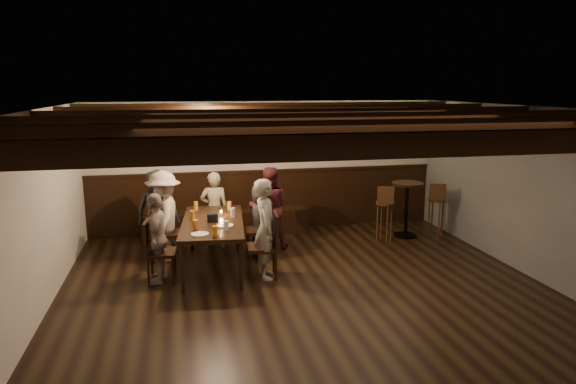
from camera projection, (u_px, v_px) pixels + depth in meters
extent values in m
plane|color=black|center=(315.00, 301.00, 6.49)|extent=(7.00, 7.00, 0.00)
plane|color=black|center=(317.00, 110.00, 6.01)|extent=(7.00, 7.00, 0.00)
plane|color=beige|center=(267.00, 166.00, 9.60)|extent=(6.50, 0.00, 6.50)
plane|color=#51504E|center=(548.00, 197.00, 6.93)|extent=(0.00, 7.00, 7.00)
plane|color=beige|center=(28.00, 224.00, 5.57)|extent=(0.00, 7.00, 7.00)
cube|color=black|center=(267.00, 200.00, 9.69)|extent=(6.50, 0.08, 1.10)
cube|color=black|center=(227.00, 223.00, 9.34)|extent=(3.00, 0.45, 0.45)
cube|color=black|center=(223.00, 138.00, 9.23)|extent=(0.62, 0.12, 0.72)
cube|color=black|center=(224.00, 138.00, 9.16)|extent=(0.50, 0.02, 0.58)
cube|color=black|center=(440.00, 144.00, 3.25)|extent=(6.50, 0.10, 0.16)
cube|color=black|center=(372.00, 129.00, 4.36)|extent=(6.50, 0.10, 0.16)
cube|color=black|center=(332.00, 120.00, 5.47)|extent=(6.50, 0.10, 0.16)
cube|color=black|center=(305.00, 115.00, 6.58)|extent=(6.50, 0.10, 0.16)
cube|color=black|center=(286.00, 110.00, 7.69)|extent=(6.50, 0.10, 0.16)
cube|color=black|center=(272.00, 107.00, 8.80)|extent=(6.50, 0.10, 0.16)
sphere|color=#FFE099|center=(104.00, 116.00, 8.23)|extent=(0.07, 0.07, 0.07)
sphere|color=#FFE099|center=(191.00, 115.00, 8.52)|extent=(0.07, 0.07, 0.07)
sphere|color=#FFE099|center=(272.00, 114.00, 8.81)|extent=(0.07, 0.07, 0.07)
sphere|color=#FFE099|center=(348.00, 114.00, 9.09)|extent=(0.07, 0.07, 0.07)
sphere|color=#FFE099|center=(420.00, 113.00, 9.38)|extent=(0.07, 0.07, 0.07)
cube|color=black|center=(213.00, 223.00, 7.53)|extent=(1.06, 2.02, 0.06)
cylinder|color=black|center=(182.00, 269.00, 6.67)|extent=(0.06, 0.06, 0.67)
cylinder|color=black|center=(191.00, 230.00, 8.45)|extent=(0.06, 0.06, 0.67)
cylinder|color=black|center=(241.00, 267.00, 6.75)|extent=(0.06, 0.06, 0.67)
cylinder|color=black|center=(238.00, 229.00, 8.53)|extent=(0.06, 0.06, 0.67)
cube|color=black|center=(168.00, 233.00, 7.94)|extent=(0.46, 0.46, 0.05)
cube|color=black|center=(155.00, 218.00, 7.86)|extent=(0.08, 0.42, 0.46)
cube|color=black|center=(161.00, 253.00, 7.07)|extent=(0.44, 0.44, 0.05)
cube|color=black|center=(147.00, 236.00, 6.99)|extent=(0.08, 0.40, 0.44)
cube|color=black|center=(259.00, 231.00, 8.10)|extent=(0.45, 0.45, 0.05)
cube|color=black|center=(270.00, 215.00, 8.07)|extent=(0.08, 0.42, 0.45)
cube|color=black|center=(263.00, 247.00, 7.22)|extent=(0.46, 0.46, 0.05)
cube|color=black|center=(276.00, 229.00, 7.19)|extent=(0.08, 0.43, 0.47)
imported|color=#28272A|center=(158.00, 211.00, 8.30)|extent=(0.71, 0.50, 1.37)
imported|color=gray|center=(214.00, 210.00, 8.56)|extent=(0.50, 0.35, 1.29)
imported|color=#5A1F2A|center=(269.00, 208.00, 8.51)|extent=(0.71, 0.58, 1.37)
imported|color=#AFA494|center=(164.00, 216.00, 7.88)|extent=(0.61, 0.96, 1.41)
imported|color=gray|center=(157.00, 238.00, 7.02)|extent=(0.38, 0.77, 1.26)
imported|color=black|center=(262.00, 220.00, 8.07)|extent=(0.43, 0.62, 1.19)
imported|color=gray|center=(266.00, 229.00, 7.17)|extent=(0.39, 0.55, 1.42)
cylinder|color=#BF7219|center=(196.00, 206.00, 8.15)|extent=(0.07, 0.07, 0.14)
cylinder|color=#BF7219|center=(229.00, 206.00, 8.17)|extent=(0.07, 0.07, 0.14)
cylinder|color=#BF7219|center=(192.00, 215.00, 7.57)|extent=(0.07, 0.07, 0.14)
cylinder|color=silver|center=(233.00, 212.00, 7.73)|extent=(0.07, 0.07, 0.14)
cylinder|color=#BF7219|center=(195.00, 225.00, 7.04)|extent=(0.07, 0.07, 0.14)
cylinder|color=silver|center=(226.00, 226.00, 6.99)|extent=(0.07, 0.07, 0.14)
cylinder|color=#BF7219|center=(215.00, 231.00, 6.73)|extent=(0.07, 0.07, 0.14)
cylinder|color=white|center=(200.00, 234.00, 6.82)|extent=(0.24, 0.24, 0.01)
cylinder|color=white|center=(225.00, 225.00, 7.25)|extent=(0.24, 0.24, 0.01)
cube|color=black|center=(212.00, 218.00, 7.46)|extent=(0.15, 0.10, 0.12)
cylinder|color=beige|center=(221.00, 214.00, 7.82)|extent=(0.05, 0.05, 0.05)
cylinder|color=black|center=(405.00, 235.00, 9.29)|extent=(0.41, 0.41, 0.04)
cylinder|color=black|center=(406.00, 210.00, 9.20)|extent=(0.07, 0.07, 0.93)
cylinder|color=black|center=(408.00, 184.00, 9.10)|extent=(0.56, 0.56, 0.05)
cylinder|color=#391D12|center=(385.00, 203.00, 8.86)|extent=(0.32, 0.32, 0.05)
cube|color=#391D12|center=(386.00, 195.00, 8.68)|extent=(0.27, 0.13, 0.30)
cylinder|color=#391D12|center=(437.00, 200.00, 9.12)|extent=(0.32, 0.32, 0.05)
cube|color=#391D12|center=(438.00, 192.00, 8.94)|extent=(0.26, 0.15, 0.30)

